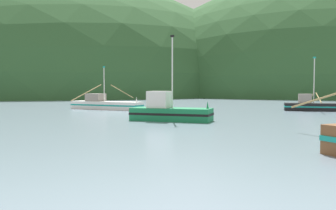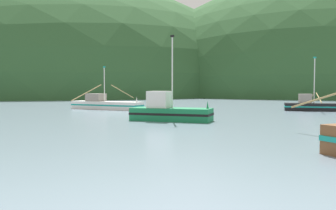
% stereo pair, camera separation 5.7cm
% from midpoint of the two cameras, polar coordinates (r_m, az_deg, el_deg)
% --- Properties ---
extents(hill_mid_right, '(152.93, 122.34, 85.19)m').
position_cam_midpoint_polar(hill_mid_right, '(148.54, 23.68, 1.51)').
color(hill_mid_right, '#2D562D').
rests_on(hill_mid_right, ground).
extents(hill_far_center, '(212.19, 169.75, 96.23)m').
position_cam_midpoint_polar(hill_far_center, '(171.14, -22.06, 1.70)').
color(hill_far_center, '#2D562D').
rests_on(hill_far_center, ground).
extents(hill_far_left, '(138.48, 110.78, 109.73)m').
position_cam_midpoint_polar(hill_far_left, '(254.33, -1.85, 2.24)').
color(hill_far_left, '#386633').
rests_on(hill_far_left, ground).
extents(hill_mid_left, '(87.48, 69.98, 58.07)m').
position_cam_midpoint_polar(hill_mid_left, '(170.53, -12.03, 1.84)').
color(hill_mid_left, '#386633').
rests_on(hill_mid_left, ground).
extents(fishing_boat_green, '(7.56, 3.72, 7.60)m').
position_cam_midpoint_polar(fishing_boat_green, '(31.56, 0.12, -1.03)').
color(fishing_boat_green, '#197A47').
rests_on(fishing_boat_green, ground).
extents(fishing_boat_white, '(10.67, 12.81, 5.80)m').
position_cam_midpoint_polar(fishing_boat_white, '(48.35, -10.17, 0.13)').
color(fishing_boat_white, white).
rests_on(fishing_boat_white, ground).
extents(fishing_boat_black, '(7.54, 10.89, 6.81)m').
position_cam_midpoint_polar(fishing_boat_black, '(48.23, 22.35, -0.10)').
color(fishing_boat_black, black).
rests_on(fishing_boat_black, ground).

